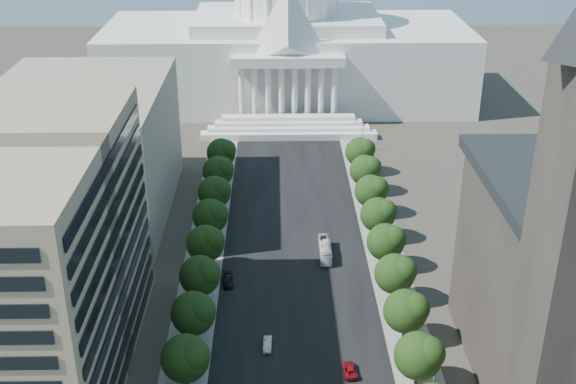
{
  "coord_description": "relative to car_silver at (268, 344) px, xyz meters",
  "views": [
    {
      "loc": [
        -3.77,
        -53.67,
        76.63
      ],
      "look_at": [
        -1.47,
        74.81,
        16.07
      ],
      "focal_mm": 45.0,
      "sensor_mm": 36.0,
      "label": 1
    }
  ],
  "objects": [
    {
      "name": "streetlight_f",
      "position": [
        25.38,
        88.43,
        5.14
      ],
      "size": [
        2.61,
        0.44,
        9.0
      ],
      "color": "gray",
      "rests_on": "ground"
    },
    {
      "name": "tree_r_c",
      "position": [
        23.82,
        -10.76,
        5.78
      ],
      "size": [
        7.79,
        7.6,
        9.97
      ],
      "color": "#33261C",
      "rests_on": "ground"
    },
    {
      "name": "tree_r_d",
      "position": [
        23.82,
        1.24,
        5.78
      ],
      "size": [
        7.79,
        7.6,
        9.97
      ],
      "color": "#33261C",
      "rests_on": "ground"
    },
    {
      "name": "tree_r_e",
      "position": [
        23.82,
        13.24,
        5.78
      ],
      "size": [
        7.79,
        7.6,
        9.97
      ],
      "color": "#33261C",
      "rests_on": "ground"
    },
    {
      "name": "tree_r_g",
      "position": [
        23.82,
        37.24,
        5.78
      ],
      "size": [
        7.79,
        7.6,
        9.97
      ],
      "color": "#33261C",
      "rests_on": "ground"
    },
    {
      "name": "tree_l_f",
      "position": [
        -12.18,
        25.24,
        5.78
      ],
      "size": [
        7.79,
        7.6,
        9.97
      ],
      "color": "#33261C",
      "rests_on": "ground"
    },
    {
      "name": "tree_r_i",
      "position": [
        23.82,
        61.24,
        5.78
      ],
      "size": [
        7.79,
        7.6,
        9.97
      ],
      "color": "#33261C",
      "rests_on": "ground"
    },
    {
      "name": "streetlight_e",
      "position": [
        25.38,
        63.43,
        5.14
      ],
      "size": [
        2.61,
        0.44,
        9.0
      ],
      "color": "gray",
      "rests_on": "ground"
    },
    {
      "name": "tree_l_h",
      "position": [
        -12.18,
        49.24,
        5.78
      ],
      "size": [
        7.79,
        7.6,
        9.97
      ],
      "color": "#33261C",
      "rests_on": "ground"
    },
    {
      "name": "road_asphalt",
      "position": [
        5.48,
        43.43,
        -0.68
      ],
      "size": [
        30.0,
        260.0,
        0.01
      ],
      "primitive_type": "cube",
      "color": "black",
      "rests_on": "ground"
    },
    {
      "name": "capitol",
      "position": [
        5.48,
        138.32,
        19.33
      ],
      "size": [
        120.0,
        56.0,
        73.0
      ],
      "color": "white",
      "rests_on": "ground"
    },
    {
      "name": "tree_l_d",
      "position": [
        -12.18,
        1.24,
        5.78
      ],
      "size": [
        7.79,
        7.6,
        9.97
      ],
      "color": "#33261C",
      "rests_on": "ground"
    },
    {
      "name": "office_block_left_far",
      "position": [
        -42.52,
        53.43,
        14.32
      ],
      "size": [
        38.0,
        52.0,
        30.0
      ],
      "primitive_type": "cube",
      "color": "gray",
      "rests_on": "ground"
    },
    {
      "name": "sidewalk_right",
      "position": [
        24.48,
        43.43,
        -0.68
      ],
      "size": [
        8.0,
        260.0,
        0.02
      ],
      "primitive_type": "cube",
      "color": "gray",
      "rests_on": "ground"
    },
    {
      "name": "city_bus",
      "position": [
        11.82,
        30.84,
        0.76
      ],
      "size": [
        2.59,
        10.36,
        2.87
      ],
      "primitive_type": "imported",
      "rotation": [
        0.0,
        0.0,
        -0.02
      ],
      "color": "silver",
      "rests_on": "ground"
    },
    {
      "name": "tree_l_c",
      "position": [
        -12.18,
        -10.76,
        5.78
      ],
      "size": [
        7.79,
        7.6,
        9.97
      ],
      "color": "#33261C",
      "rests_on": "ground"
    },
    {
      "name": "streetlight_c",
      "position": [
        25.38,
        13.43,
        5.14
      ],
      "size": [
        2.61,
        0.44,
        9.0
      ],
      "color": "gray",
      "rests_on": "ground"
    },
    {
      "name": "streetlight_b",
      "position": [
        25.38,
        -11.57,
        5.14
      ],
      "size": [
        2.61,
        0.44,
        9.0
      ],
      "color": "gray",
      "rests_on": "ground"
    },
    {
      "name": "tree_l_i",
      "position": [
        -12.18,
        61.24,
        5.78
      ],
      "size": [
        7.79,
        7.6,
        9.97
      ],
      "color": "#33261C",
      "rests_on": "ground"
    },
    {
      "name": "tree_r_h",
      "position": [
        23.82,
        49.24,
        5.78
      ],
      "size": [
        7.79,
        7.6,
        9.97
      ],
      "color": "#33261C",
      "rests_on": "ground"
    },
    {
      "name": "tree_l_e",
      "position": [
        -12.18,
        13.24,
        5.78
      ],
      "size": [
        7.79,
        7.6,
        9.97
      ],
      "color": "#33261C",
      "rests_on": "ground"
    },
    {
      "name": "car_silver",
      "position": [
        0.0,
        0.0,
        0.0
      ],
      "size": [
        1.56,
        4.16,
        1.36
      ],
      "primitive_type": "imported",
      "rotation": [
        0.0,
        0.0,
        -0.03
      ],
      "color": "#B4B7BC",
      "rests_on": "ground"
    },
    {
      "name": "tree_r_j",
      "position": [
        23.82,
        73.24,
        5.78
      ],
      "size": [
        7.79,
        7.6,
        9.97
      ],
      "color": "#33261C",
      "rests_on": "ground"
    },
    {
      "name": "tree_r_f",
      "position": [
        23.82,
        25.24,
        5.78
      ],
      "size": [
        7.79,
        7.6,
        9.97
      ],
      "color": "#33261C",
      "rests_on": "ground"
    },
    {
      "name": "tree_l_g",
      "position": [
        -12.18,
        37.24,
        5.78
      ],
      "size": [
        7.79,
        7.6,
        9.97
      ],
      "color": "#33261C",
      "rests_on": "ground"
    },
    {
      "name": "car_red",
      "position": [
        13.42,
        -7.0,
        -0.02
      ],
      "size": [
        2.42,
        4.82,
        1.31
      ],
      "primitive_type": "imported",
      "rotation": [
        0.0,
        0.0,
        3.2
      ],
      "color": "maroon",
      "rests_on": "ground"
    },
    {
      "name": "tree_l_j",
      "position": [
        -12.18,
        73.24,
        5.78
      ],
      "size": [
        7.79,
        7.6,
        9.97
      ],
      "color": "#33261C",
      "rests_on": "ground"
    },
    {
      "name": "streetlight_d",
      "position": [
        25.38,
        38.43,
        5.14
      ],
      "size": [
        2.61,
        0.44,
        9.0
      ],
      "color": "gray",
      "rests_on": "ground"
    },
    {
      "name": "sidewalk_left",
      "position": [
        -13.52,
        43.43,
        -0.68
      ],
      "size": [
        8.0,
        260.0,
        0.02
      ],
      "primitive_type": "cube",
      "color": "gray",
      "rests_on": "ground"
    },
    {
      "name": "car_dark_b",
      "position": [
        -7.94,
        20.31,
        0.05
      ],
      "size": [
        2.54,
        5.2,
        1.46
      ],
      "primitive_type": "imported",
      "rotation": [
        0.0,
        0.0,
        0.1
      ],
      "color": "black",
      "rests_on": "ground"
    }
  ]
}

